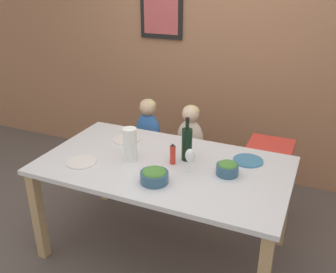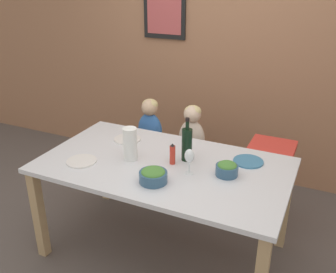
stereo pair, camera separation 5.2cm
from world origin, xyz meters
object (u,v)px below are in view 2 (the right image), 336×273
(dinner_plate_front_left, at_px, (82,161))
(dinner_plate_back_right, at_px, (248,161))
(salad_bowl_small, at_px, (227,169))
(chair_right_highchair, at_px, (271,161))
(chair_far_left, at_px, (151,154))
(paper_towel_roll, at_px, (130,144))
(dinner_plate_back_left, at_px, (127,139))
(person_child_left, at_px, (150,123))
(wine_bottle, at_px, (187,144))
(chair_far_center, at_px, (191,162))
(salad_bowl_large, at_px, (153,175))
(wine_glass_near, at_px, (189,156))
(person_child_center, at_px, (192,130))

(dinner_plate_front_left, height_order, dinner_plate_back_right, same)
(salad_bowl_small, bearing_deg, chair_right_highchair, 76.45)
(chair_far_left, xyz_separation_m, paper_towel_roll, (0.26, -0.80, 0.50))
(paper_towel_roll, xyz_separation_m, dinner_plate_back_left, (-0.20, 0.29, -0.12))
(dinner_plate_front_left, height_order, dinner_plate_back_left, same)
(paper_towel_roll, xyz_separation_m, dinner_plate_back_right, (0.79, 0.31, -0.12))
(person_child_left, distance_m, wine_bottle, 0.92)
(chair_right_highchair, xyz_separation_m, salad_bowl_small, (-0.18, -0.73, 0.25))
(chair_far_center, distance_m, person_child_left, 0.54)
(salad_bowl_large, relative_size, dinner_plate_back_right, 0.86)
(salad_bowl_large, bearing_deg, wine_bottle, 78.71)
(chair_right_highchair, distance_m, dinner_plate_front_left, 1.55)
(chair_far_left, bearing_deg, dinner_plate_back_left, -83.08)
(chair_far_center, height_order, paper_towel_roll, paper_towel_roll)
(salad_bowl_small, distance_m, dinner_plate_back_right, 0.26)
(wine_glass_near, distance_m, dinner_plate_back_left, 0.74)
(salad_bowl_small, xyz_separation_m, dinner_plate_back_left, (-0.90, 0.22, -0.04))
(chair_right_highchair, relative_size, person_child_left, 1.48)
(salad_bowl_small, bearing_deg, wine_bottle, 163.91)
(chair_far_left, height_order, person_child_center, person_child_center)
(dinner_plate_front_left, bearing_deg, salad_bowl_small, 14.36)
(wine_glass_near, relative_size, dinner_plate_front_left, 0.84)
(wine_bottle, bearing_deg, wine_glass_near, -63.03)
(chair_right_highchair, distance_m, paper_towel_roll, 1.24)
(chair_right_highchair, xyz_separation_m, salad_bowl_large, (-0.58, -1.02, 0.25))
(chair_far_center, bearing_deg, wine_bottle, -71.90)
(chair_far_center, relative_size, dinner_plate_front_left, 2.15)
(wine_bottle, bearing_deg, person_child_left, 134.70)
(dinner_plate_back_left, height_order, dinner_plate_back_right, same)
(chair_far_left, bearing_deg, salad_bowl_large, -61.42)
(chair_far_left, bearing_deg, dinner_plate_back_right, -24.93)
(wine_bottle, xyz_separation_m, wine_glass_near, (0.09, -0.18, -0.00))
(salad_bowl_large, height_order, dinner_plate_back_left, salad_bowl_large)
(person_child_center, distance_m, salad_bowl_large, 1.04)
(chair_right_highchair, bearing_deg, dinner_plate_back_right, -100.38)
(wine_bottle, relative_size, paper_towel_roll, 1.33)
(dinner_plate_front_left, distance_m, dinner_plate_back_left, 0.48)
(chair_right_highchair, bearing_deg, dinner_plate_front_left, -139.95)
(dinner_plate_front_left, xyz_separation_m, dinner_plate_back_left, (0.10, 0.47, 0.00))
(chair_far_center, bearing_deg, salad_bowl_large, -82.62)
(wine_bottle, distance_m, wine_glass_near, 0.20)
(person_child_left, relative_size, wine_bottle, 1.50)
(person_child_center, relative_size, salad_bowl_large, 2.62)
(chair_right_highchair, distance_m, person_child_center, 0.73)
(dinner_plate_front_left, bearing_deg, dinner_plate_back_right, 24.76)
(chair_right_highchair, bearing_deg, chair_far_center, 180.00)
(dinner_plate_back_right, bearing_deg, salad_bowl_small, -109.58)
(chair_far_center, relative_size, salad_bowl_large, 2.51)
(paper_towel_roll, bearing_deg, person_child_left, 107.97)
(salad_bowl_large, bearing_deg, chair_far_center, 97.38)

